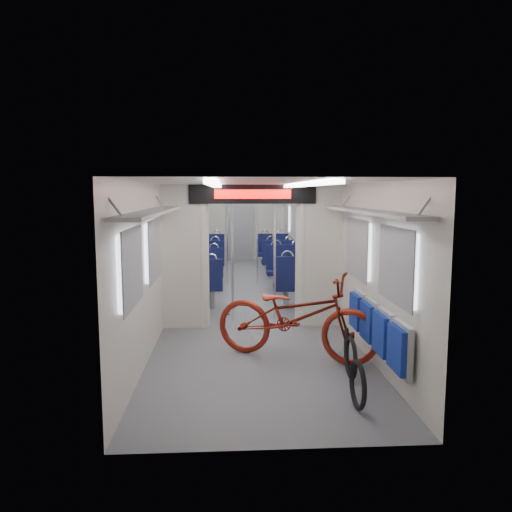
# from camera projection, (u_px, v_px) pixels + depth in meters

# --- Properties ---
(carriage) EXTENTS (12.00, 12.02, 2.31)m
(carriage) POSITION_uv_depth(u_px,v_px,m) (248.00, 227.00, 9.74)
(carriage) COLOR #515456
(carriage) RESTS_ON ground
(bicycle) EXTENTS (2.30, 1.58, 1.14)m
(bicycle) POSITION_uv_depth(u_px,v_px,m) (296.00, 316.00, 6.51)
(bicycle) COLOR maroon
(bicycle) RESTS_ON ground
(flip_bench) EXTENTS (0.12, 2.13, 0.55)m
(flip_bench) POSITION_uv_depth(u_px,v_px,m) (376.00, 327.00, 5.93)
(flip_bench) COLOR gray
(flip_bench) RESTS_ON carriage
(bike_hoop_a) EXTENTS (0.06, 0.51, 0.51)m
(bike_hoop_a) POSITION_uv_depth(u_px,v_px,m) (358.00, 387.00, 5.02)
(bike_hoop_a) COLOR black
(bike_hoop_a) RESTS_ON ground
(bike_hoop_b) EXTENTS (0.06, 0.51, 0.50)m
(bike_hoop_b) POSITION_uv_depth(u_px,v_px,m) (351.00, 360.00, 5.83)
(bike_hoop_b) COLOR black
(bike_hoop_b) RESTS_ON ground
(bike_hoop_c) EXTENTS (0.15, 0.48, 0.48)m
(bike_hoop_c) POSITION_uv_depth(u_px,v_px,m) (346.00, 348.00, 6.33)
(bike_hoop_c) COLOR black
(bike_hoop_c) RESTS_ON ground
(seat_bay_near_left) EXTENTS (0.88, 1.95, 1.06)m
(seat_bay_near_left) POSITION_uv_depth(u_px,v_px,m) (201.00, 274.00, 10.17)
(seat_bay_near_left) COLOR #0C1035
(seat_bay_near_left) RESTS_ON ground
(seat_bay_near_right) EXTENTS (0.92, 2.14, 1.12)m
(seat_bay_near_right) POSITION_uv_depth(u_px,v_px,m) (292.00, 272.00, 10.27)
(seat_bay_near_right) COLOR #0C1035
(seat_bay_near_right) RESTS_ON ground
(seat_bay_far_left) EXTENTS (0.91, 2.08, 1.10)m
(seat_bay_far_left) POSITION_uv_depth(u_px,v_px,m) (207.00, 254.00, 13.39)
(seat_bay_far_left) COLOR #0C1035
(seat_bay_far_left) RESTS_ON ground
(seat_bay_far_right) EXTENTS (0.91, 2.07, 1.10)m
(seat_bay_far_right) POSITION_uv_depth(u_px,v_px,m) (276.00, 253.00, 13.58)
(seat_bay_far_right) COLOR #0C1035
(seat_bay_far_right) RESTS_ON ground
(stanchion_near_left) EXTENTS (0.04, 0.04, 2.30)m
(stanchion_near_left) POSITION_uv_depth(u_px,v_px,m) (232.00, 254.00, 8.39)
(stanchion_near_left) COLOR silver
(stanchion_near_left) RESTS_ON ground
(stanchion_near_right) EXTENTS (0.04, 0.04, 2.30)m
(stanchion_near_right) POSITION_uv_depth(u_px,v_px,m) (275.00, 253.00, 8.51)
(stanchion_near_right) COLOR silver
(stanchion_near_right) RESTS_ON ground
(stanchion_far_left) EXTENTS (0.04, 0.04, 2.30)m
(stanchion_far_left) POSITION_uv_depth(u_px,v_px,m) (227.00, 235.00, 12.05)
(stanchion_far_left) COLOR silver
(stanchion_far_left) RESTS_ON ground
(stanchion_far_right) EXTENTS (0.04, 0.04, 2.30)m
(stanchion_far_right) POSITION_uv_depth(u_px,v_px,m) (257.00, 237.00, 11.63)
(stanchion_far_right) COLOR silver
(stanchion_far_right) RESTS_ON ground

